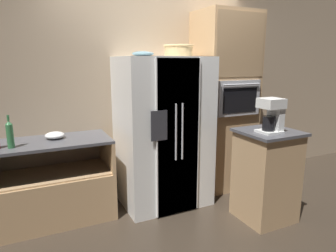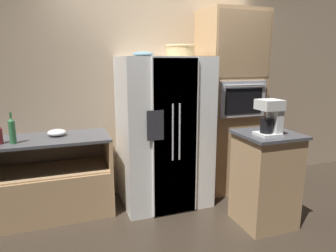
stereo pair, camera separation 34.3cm
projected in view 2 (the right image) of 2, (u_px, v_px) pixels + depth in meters
The scene contains 11 objects.
ground_plane at pixel (168, 200), 3.71m from camera, with size 20.00×20.00×0.00m, color #382D23.
wall_back at pixel (156, 84), 3.82m from camera, with size 12.00×0.06×2.80m.
counter_left at pixel (41, 189), 3.27m from camera, with size 1.47×0.62×0.88m.
refrigerator at pixel (164, 132), 3.52m from camera, with size 1.00×0.81×1.73m.
wall_oven at pixel (229, 103), 3.85m from camera, with size 0.74×0.65×2.29m.
island_counter at pixel (265, 179), 3.08m from camera, with size 0.58×0.56×0.98m.
wicker_basket at pixel (180, 50), 3.43m from camera, with size 0.35×0.35×0.13m.
fruit_bowl at pixel (143, 54), 3.27m from camera, with size 0.24×0.24×0.06m.
bottle_short at pixel (12, 130), 2.94m from camera, with size 0.06×0.06×0.31m.
mixing_bowl at pixel (57, 133), 3.27m from camera, with size 0.20×0.20×0.07m.
coffee_maker at pixel (271, 116), 2.87m from camera, with size 0.21×0.20×0.35m.
Camera 2 is at (-1.14, -3.23, 1.68)m, focal length 32.00 mm.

